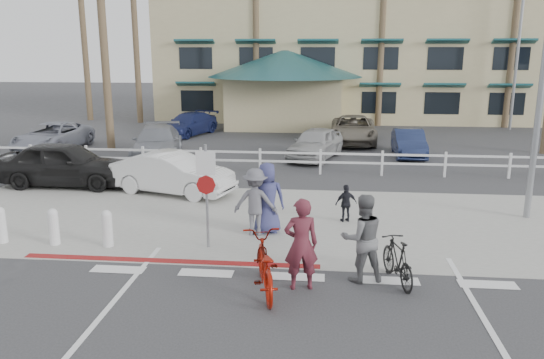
# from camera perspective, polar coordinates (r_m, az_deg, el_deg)

# --- Properties ---
(ground) EXTENTS (140.00, 140.00, 0.00)m
(ground) POSITION_cam_1_polar(r_m,az_deg,el_deg) (11.13, 2.52, -11.74)
(ground) COLOR #333335
(bike_path) EXTENTS (12.00, 16.00, 0.01)m
(bike_path) POSITION_cam_1_polar(r_m,az_deg,el_deg) (9.37, 1.80, -16.96)
(bike_path) COLOR #333335
(bike_path) RESTS_ON ground
(sidewalk_plaza) EXTENTS (22.00, 7.00, 0.01)m
(sidewalk_plaza) POSITION_cam_1_polar(r_m,az_deg,el_deg) (15.31, 3.47, -4.49)
(sidewalk_plaza) COLOR gray
(sidewalk_plaza) RESTS_ON ground
(cross_street) EXTENTS (40.00, 5.00, 0.01)m
(cross_street) POSITION_cam_1_polar(r_m,az_deg,el_deg) (19.15, 3.94, -0.77)
(cross_street) COLOR #333335
(cross_street) RESTS_ON ground
(parking_lot) EXTENTS (50.00, 16.00, 0.01)m
(parking_lot) POSITION_cam_1_polar(r_m,az_deg,el_deg) (28.45, 4.55, 3.99)
(parking_lot) COLOR #333335
(parking_lot) RESTS_ON ground
(curb_red) EXTENTS (7.00, 0.25, 0.02)m
(curb_red) POSITION_cam_1_polar(r_m,az_deg,el_deg) (12.71, -10.96, -8.61)
(curb_red) COLOR maroon
(curb_red) RESTS_ON ground
(rail_fence) EXTENTS (29.40, 0.16, 1.00)m
(rail_fence) POSITION_cam_1_polar(r_m,az_deg,el_deg) (20.98, 5.50, 1.86)
(rail_fence) COLOR silver
(rail_fence) RESTS_ON ground
(building) EXTENTS (28.00, 16.00, 11.30)m
(building) POSITION_cam_1_polar(r_m,az_deg,el_deg) (41.08, 8.00, 14.78)
(building) COLOR #CDBF8C
(building) RESTS_ON ground
(sign_post) EXTENTS (0.50, 0.10, 2.90)m
(sign_post) POSITION_cam_1_polar(r_m,az_deg,el_deg) (13.00, -7.04, -1.25)
(sign_post) COLOR gray
(sign_post) RESTS_ON ground
(bollard_0) EXTENTS (0.26, 0.26, 0.95)m
(bollard_0) POSITION_cam_1_polar(r_m,az_deg,el_deg) (13.85, -17.29, -5.05)
(bollard_0) COLOR silver
(bollard_0) RESTS_ON ground
(bollard_1) EXTENTS (0.26, 0.26, 0.95)m
(bollard_1) POSITION_cam_1_polar(r_m,az_deg,el_deg) (14.44, -22.44, -4.72)
(bollard_1) COLOR silver
(bollard_1) RESTS_ON ground
(bollard_2) EXTENTS (0.26, 0.26, 0.95)m
(bollard_2) POSITION_cam_1_polar(r_m,az_deg,el_deg) (15.14, -27.13, -4.37)
(bollard_2) COLOR silver
(bollard_2) RESTS_ON ground
(streetlight_1) EXTENTS (0.60, 2.00, 9.50)m
(streetlight_1) POSITION_cam_1_polar(r_m,az_deg,el_deg) (35.93, 24.92, 12.41)
(streetlight_1) COLOR gray
(streetlight_1) RESTS_ON ground
(palm_0) EXTENTS (4.00, 4.00, 15.00)m
(palm_0) POSITION_cam_1_polar(r_m,az_deg,el_deg) (39.74, -19.80, 16.85)
(palm_0) COLOR #21562A
(palm_0) RESTS_ON ground
(palm_1) EXTENTS (4.00, 4.00, 13.00)m
(palm_1) POSITION_cam_1_polar(r_m,az_deg,el_deg) (37.25, -14.55, 15.92)
(palm_1) COLOR #21562A
(palm_1) RESTS_ON ground
(palm_2) EXTENTS (4.00, 4.00, 16.00)m
(palm_2) POSITION_cam_1_polar(r_m,az_deg,el_deg) (37.17, -8.02, 18.54)
(palm_2) COLOR #21562A
(palm_2) RESTS_ON ground
(palm_3) EXTENTS (4.00, 4.00, 14.00)m
(palm_3) POSITION_cam_1_polar(r_m,az_deg,el_deg) (35.40, -1.76, 17.28)
(palm_3) COLOR #21562A
(palm_3) RESTS_ON ground
(palm_4) EXTENTS (4.00, 4.00, 15.00)m
(palm_4) POSITION_cam_1_polar(r_m,az_deg,el_deg) (36.15, 5.08, 17.96)
(palm_4) COLOR #21562A
(palm_4) RESTS_ON ground
(palm_5) EXTENTS (4.00, 4.00, 13.00)m
(palm_5) POSITION_cam_1_polar(r_m,az_deg,el_deg) (35.26, 11.80, 16.21)
(palm_5) COLOR #21562A
(palm_5) RESTS_ON ground
(palm_7) EXTENTS (4.00, 4.00, 14.00)m
(palm_7) POSITION_cam_1_polar(r_m,az_deg,el_deg) (36.94, 24.77, 15.94)
(palm_7) COLOR #21562A
(palm_7) RESTS_ON ground
(palm_10) EXTENTS (4.00, 4.00, 12.00)m
(palm_10) POSITION_cam_1_polar(r_m,az_deg,el_deg) (27.19, -17.78, 15.64)
(palm_10) COLOR #21562A
(palm_10) RESTS_ON ground
(bike_red) EXTENTS (1.22, 2.30, 1.15)m
(bike_red) POSITION_cam_1_polar(r_m,az_deg,el_deg) (10.82, -0.85, -9.16)
(bike_red) COLOR maroon
(bike_red) RESTS_ON ground
(rider_red) EXTENTS (0.78, 0.59, 1.93)m
(rider_red) POSITION_cam_1_polar(r_m,az_deg,el_deg) (10.81, 3.15, -6.97)
(rider_red) COLOR #5C202C
(rider_red) RESTS_ON ground
(bike_black) EXTENTS (0.86, 1.71, 0.99)m
(bike_black) POSITION_cam_1_polar(r_m,az_deg,el_deg) (11.54, 13.35, -8.49)
(bike_black) COLOR black
(bike_black) RESTS_ON ground
(rider_black) EXTENTS (1.08, 0.93, 1.91)m
(rider_black) POSITION_cam_1_polar(r_m,az_deg,el_deg) (11.33, 9.69, -6.24)
(rider_black) COLOR slate
(rider_black) RESTS_ON ground
(pedestrian_a) EXTENTS (1.20, 0.73, 1.80)m
(pedestrian_a) POSITION_cam_1_polar(r_m,az_deg,el_deg) (13.96, -1.79, -2.44)
(pedestrian_a) COLOR slate
(pedestrian_a) RESTS_ON ground
(pedestrian_child) EXTENTS (0.69, 0.47, 1.09)m
(pedestrian_child) POSITION_cam_1_polar(r_m,az_deg,el_deg) (15.25, 7.98, -2.56)
(pedestrian_child) COLOR black
(pedestrian_child) RESTS_ON ground
(pedestrian_b) EXTENTS (1.04, 0.78, 1.93)m
(pedestrian_b) POSITION_cam_1_polar(r_m,az_deg,el_deg) (14.09, -0.53, -2.02)
(pedestrian_b) COLOR navy
(pedestrian_b) RESTS_ON ground
(car_white_sedan) EXTENTS (4.52, 2.69, 1.41)m
(car_white_sedan) POSITION_cam_1_polar(r_m,az_deg,el_deg) (18.38, -10.61, 0.64)
(car_white_sedan) COLOR silver
(car_white_sedan) RESTS_ON ground
(car_red_compact) EXTENTS (4.74, 1.92, 1.61)m
(car_red_compact) POSITION_cam_1_polar(r_m,az_deg,el_deg) (20.52, -21.37, 1.58)
(car_red_compact) COLOR black
(car_red_compact) RESTS_ON ground
(lot_car_0) EXTENTS (2.51, 5.00, 1.36)m
(lot_car_0) POSITION_cam_1_polar(r_m,az_deg,el_deg) (28.18, -22.52, 4.28)
(lot_car_0) COLOR gray
(lot_car_0) RESTS_ON ground
(lot_car_1) EXTENTS (2.97, 5.28, 1.45)m
(lot_car_1) POSITION_cam_1_polar(r_m,az_deg,el_deg) (24.58, -12.24, 3.88)
(lot_car_1) COLOR gray
(lot_car_1) RESTS_ON ground
(lot_car_2) EXTENTS (2.86, 4.46, 1.41)m
(lot_car_2) POSITION_cam_1_polar(r_m,az_deg,el_deg) (24.02, 4.71, 3.88)
(lot_car_2) COLOR #A3A3A3
(lot_car_2) RESTS_ON ground
(lot_car_3) EXTENTS (1.40, 3.77, 1.23)m
(lot_car_3) POSITION_cam_1_polar(r_m,az_deg,el_deg) (25.34, 14.50, 3.80)
(lot_car_3) COLOR #1B254A
(lot_car_3) RESTS_ON ground
(lot_car_4) EXTENTS (3.14, 4.75, 1.28)m
(lot_car_4) POSITION_cam_1_polar(r_m,az_deg,el_deg) (31.22, -8.95, 5.91)
(lot_car_4) COLOR navy
(lot_car_4) RESTS_ON ground
(lot_car_5) EXTENTS (2.57, 5.22, 1.43)m
(lot_car_5) POSITION_cam_1_polar(r_m,az_deg,el_deg) (28.54, 8.72, 5.35)
(lot_car_5) COLOR #72695B
(lot_car_5) RESTS_ON ground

